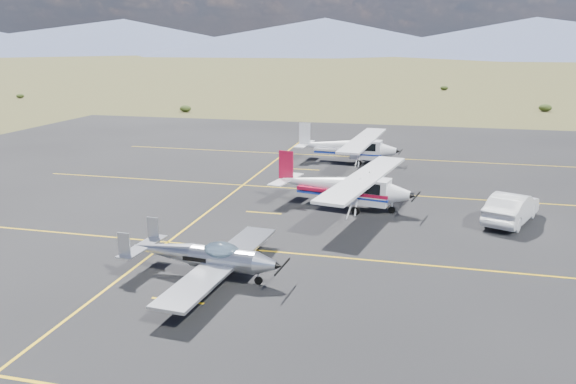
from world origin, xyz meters
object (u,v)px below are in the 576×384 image
at_px(aircraft_low_wing, 207,256).
at_px(aircraft_plain, 349,146).
at_px(sedan, 511,208).
at_px(aircraft_cessna, 344,185).

xyz_separation_m(aircraft_low_wing, aircraft_plain, (2.35, 23.01, 0.40)).
xyz_separation_m(aircraft_low_wing, sedan, (12.43, 10.23, -0.10)).
relative_size(aircraft_low_wing, aircraft_plain, 0.75).
relative_size(aircraft_low_wing, sedan, 1.82).
relative_size(aircraft_plain, sedan, 2.43).
distance_m(aircraft_cessna, sedan, 8.69).
bearing_deg(aircraft_cessna, aircraft_low_wing, -98.25).
bearing_deg(aircraft_plain, sedan, -47.10).
height_order(aircraft_low_wing, sedan, aircraft_low_wing).
height_order(aircraft_low_wing, aircraft_cessna, aircraft_cessna).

